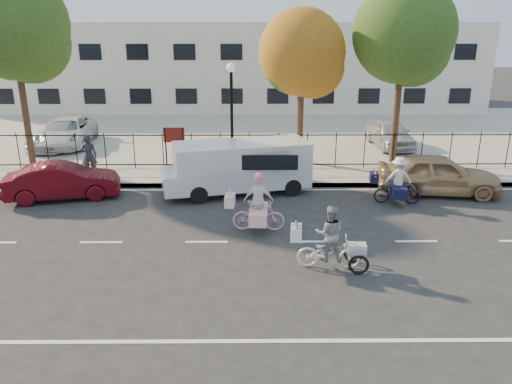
{
  "coord_description": "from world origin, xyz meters",
  "views": [
    {
      "loc": [
        1.31,
        -13.01,
        5.91
      ],
      "look_at": [
        1.42,
        1.2,
        1.1
      ],
      "focal_mm": 35.0,
      "sensor_mm": 36.0,
      "label": 1
    }
  ],
  "objects_px": {
    "unicorn_bike": "(258,210)",
    "gold_sedan": "(438,174)",
    "bull_bike": "(397,185)",
    "red_sedan": "(63,181)",
    "white_van": "(239,165)",
    "pedestrian": "(89,156)",
    "lot_car_b": "(67,132)",
    "lamppost": "(231,98)",
    "lot_car_a": "(62,134)",
    "lot_car_d": "(390,133)",
    "zebra_trike": "(329,244)"
  },
  "relations": [
    {
      "from": "lot_car_b",
      "to": "lot_car_d",
      "type": "xyz_separation_m",
      "value": [
        15.93,
        -0.42,
        -0.0
      ]
    },
    {
      "from": "unicorn_bike",
      "to": "lot_car_a",
      "type": "bearing_deg",
      "value": 46.18
    },
    {
      "from": "pedestrian",
      "to": "lot_car_d",
      "type": "distance_m",
      "value": 14.06
    },
    {
      "from": "unicorn_bike",
      "to": "gold_sedan",
      "type": "height_order",
      "value": "unicorn_bike"
    },
    {
      "from": "gold_sedan",
      "to": "zebra_trike",
      "type": "bearing_deg",
      "value": 147.62
    },
    {
      "from": "zebra_trike",
      "to": "bull_bike",
      "type": "xyz_separation_m",
      "value": [
        3.03,
        4.77,
        0.01
      ]
    },
    {
      "from": "red_sedan",
      "to": "white_van",
      "type": "bearing_deg",
      "value": -97.8
    },
    {
      "from": "lot_car_b",
      "to": "lot_car_a",
      "type": "bearing_deg",
      "value": -132.46
    },
    {
      "from": "bull_bike",
      "to": "white_van",
      "type": "bearing_deg",
      "value": 84.39
    },
    {
      "from": "lamppost",
      "to": "white_van",
      "type": "relative_size",
      "value": 0.77
    },
    {
      "from": "white_van",
      "to": "lot_car_b",
      "type": "relative_size",
      "value": 1.16
    },
    {
      "from": "lot_car_a",
      "to": "lot_car_d",
      "type": "height_order",
      "value": "lot_car_d"
    },
    {
      "from": "unicorn_bike",
      "to": "pedestrian",
      "type": "xyz_separation_m",
      "value": [
        -6.58,
        5.2,
        0.31
      ]
    },
    {
      "from": "zebra_trike",
      "to": "lot_car_d",
      "type": "xyz_separation_m",
      "value": [
        4.81,
        12.53,
        0.18
      ]
    },
    {
      "from": "lot_car_a",
      "to": "lot_car_b",
      "type": "xyz_separation_m",
      "value": [
        0.16,
        0.21,
        0.03
      ]
    },
    {
      "from": "lamppost",
      "to": "white_van",
      "type": "distance_m",
      "value": 3.18
    },
    {
      "from": "zebra_trike",
      "to": "pedestrian",
      "type": "relative_size",
      "value": 1.17
    },
    {
      "from": "zebra_trike",
      "to": "unicorn_bike",
      "type": "distance_m",
      "value": 2.99
    },
    {
      "from": "pedestrian",
      "to": "zebra_trike",
      "type": "bearing_deg",
      "value": 126.18
    },
    {
      "from": "bull_bike",
      "to": "zebra_trike",
      "type": "bearing_deg",
      "value": 154.53
    },
    {
      "from": "white_van",
      "to": "gold_sedan",
      "type": "bearing_deg",
      "value": -15.0
    },
    {
      "from": "bull_bike",
      "to": "red_sedan",
      "type": "bearing_deg",
      "value": 94.03
    },
    {
      "from": "zebra_trike",
      "to": "red_sedan",
      "type": "height_order",
      "value": "zebra_trike"
    },
    {
      "from": "white_van",
      "to": "pedestrian",
      "type": "bearing_deg",
      "value": 151.2
    },
    {
      "from": "lot_car_b",
      "to": "lot_car_d",
      "type": "height_order",
      "value": "lot_car_b"
    },
    {
      "from": "unicorn_bike",
      "to": "red_sedan",
      "type": "xyz_separation_m",
      "value": [
        -6.84,
        2.96,
        -0.03
      ]
    },
    {
      "from": "bull_bike",
      "to": "white_van",
      "type": "relative_size",
      "value": 0.32
    },
    {
      "from": "gold_sedan",
      "to": "pedestrian",
      "type": "height_order",
      "value": "pedestrian"
    },
    {
      "from": "unicorn_bike",
      "to": "lot_car_b",
      "type": "bearing_deg",
      "value": 45.11
    },
    {
      "from": "lot_car_b",
      "to": "gold_sedan",
      "type": "bearing_deg",
      "value": -29.09
    },
    {
      "from": "gold_sedan",
      "to": "lot_car_a",
      "type": "xyz_separation_m",
      "value": [
        -16.08,
        6.93,
        0.05
      ]
    },
    {
      "from": "lamppost",
      "to": "bull_bike",
      "type": "height_order",
      "value": "lamppost"
    },
    {
      "from": "white_van",
      "to": "pedestrian",
      "type": "xyz_separation_m",
      "value": [
        -5.94,
        1.62,
        -0.05
      ]
    },
    {
      "from": "white_van",
      "to": "lamppost",
      "type": "bearing_deg",
      "value": 84.28
    },
    {
      "from": "white_van",
      "to": "lot_car_b",
      "type": "distance_m",
      "value": 11.14
    },
    {
      "from": "lot_car_d",
      "to": "red_sedan",
      "type": "bearing_deg",
      "value": -155.99
    },
    {
      "from": "zebra_trike",
      "to": "pedestrian",
      "type": "height_order",
      "value": "pedestrian"
    },
    {
      "from": "pedestrian",
      "to": "lot_car_b",
      "type": "relative_size",
      "value": 0.35
    },
    {
      "from": "lamppost",
      "to": "unicorn_bike",
      "type": "height_order",
      "value": "lamppost"
    },
    {
      "from": "red_sedan",
      "to": "lot_car_a",
      "type": "distance_m",
      "value": 7.83
    },
    {
      "from": "red_sedan",
      "to": "gold_sedan",
      "type": "xyz_separation_m",
      "value": [
        13.43,
        0.44,
        0.1
      ]
    },
    {
      "from": "zebra_trike",
      "to": "lot_car_a",
      "type": "xyz_separation_m",
      "value": [
        -11.28,
        12.74,
        0.14
      ]
    },
    {
      "from": "zebra_trike",
      "to": "gold_sedan",
      "type": "xyz_separation_m",
      "value": [
        4.8,
        5.8,
        0.09
      ]
    },
    {
      "from": "unicorn_bike",
      "to": "lot_car_a",
      "type": "distance_m",
      "value": 14.04
    },
    {
      "from": "lamppost",
      "to": "pedestrian",
      "type": "distance_m",
      "value": 6.05
    },
    {
      "from": "lamppost",
      "to": "zebra_trike",
      "type": "height_order",
      "value": "lamppost"
    },
    {
      "from": "gold_sedan",
      "to": "red_sedan",
      "type": "bearing_deg",
      "value": 99.08
    },
    {
      "from": "pedestrian",
      "to": "lot_car_d",
      "type": "xyz_separation_m",
      "value": [
        13.17,
        4.92,
        -0.17
      ]
    },
    {
      "from": "white_van",
      "to": "pedestrian",
      "type": "relative_size",
      "value": 3.36
    },
    {
      "from": "gold_sedan",
      "to": "lot_car_b",
      "type": "relative_size",
      "value": 0.9
    }
  ]
}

